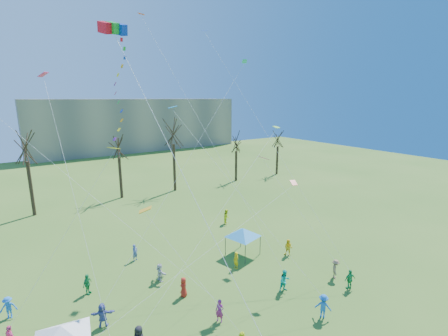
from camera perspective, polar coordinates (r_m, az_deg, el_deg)
distant_building at (r=98.46m, az=-15.55°, el=7.70°), size 60.00×14.00×15.00m
bare_tree_row at (r=48.94m, az=-19.73°, el=2.82°), size 70.31×7.71×12.33m
big_box_kite at (r=20.41m, az=-17.89°, el=13.21°), size 2.10×8.09×22.49m
canopy_tent_white at (r=21.51m, az=-27.56°, el=-25.22°), size 4.04×4.04×3.07m
canopy_tent_blue at (r=31.34m, az=3.50°, el=-11.67°), size 3.67×3.67×2.84m
festival_crowd at (r=25.41m, az=-5.72°, el=-22.11°), size 25.56×19.93×1.86m
small_kites_aloft at (r=24.45m, az=-10.11°, el=7.70°), size 28.96×17.26×31.75m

